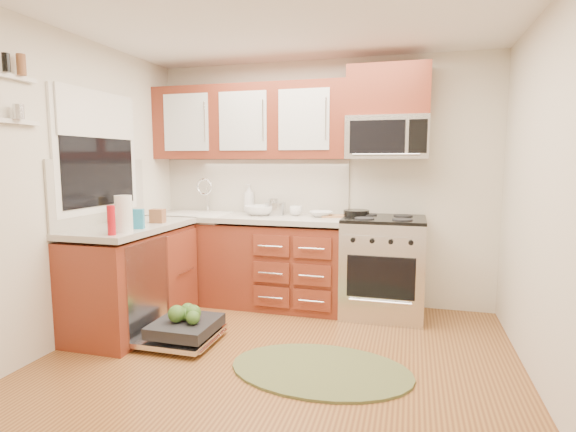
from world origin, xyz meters
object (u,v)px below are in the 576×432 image
(rug, at_px, (321,370))
(cutting_board, at_px, (334,216))
(upper_cabinets, at_px, (249,122))
(bowl_a, at_px, (321,214))
(range, at_px, (383,266))
(sink, at_px, (198,225))
(dishwasher, at_px, (181,331))
(stock_pot, at_px, (275,209))
(skillet, at_px, (356,212))
(cup, at_px, (296,211))
(bowl_b, at_px, (260,210))
(microwave, at_px, (387,138))
(paper_towel_roll, at_px, (124,214))

(rug, distance_m, cutting_board, 1.71)
(upper_cabinets, relative_size, bowl_a, 9.02)
(range, height_order, rug, range)
(sink, relative_size, dishwasher, 0.89)
(stock_pot, bearing_deg, sink, -171.08)
(sink, height_order, dishwasher, sink)
(upper_cabinets, bearing_deg, bowl_a, -4.41)
(skillet, height_order, cup, cup)
(skillet, xyz_separation_m, cup, (-0.61, -0.03, 0.00))
(bowl_b, bearing_deg, bowl_a, 3.11)
(cutting_board, bearing_deg, bowl_a, -170.89)
(upper_cabinets, height_order, microwave, upper_cabinets)
(microwave, height_order, rug, microwave)
(rug, bearing_deg, cup, 111.10)
(upper_cabinets, bearing_deg, sink, -163.55)
(paper_towel_roll, distance_m, cup, 1.73)
(sink, distance_m, skillet, 1.67)
(sink, xyz_separation_m, dishwasher, (0.39, -1.12, -0.70))
(upper_cabinets, relative_size, cup, 16.09)
(stock_pot, bearing_deg, skillet, 1.03)
(dishwasher, distance_m, rug, 1.22)
(stock_pot, xyz_separation_m, paper_towel_roll, (-0.82, -1.39, 0.08))
(upper_cabinets, relative_size, paper_towel_roll, 7.08)
(dishwasher, relative_size, stock_pot, 3.25)
(range, bearing_deg, sink, -179.70)
(microwave, relative_size, rug, 0.59)
(range, xyz_separation_m, microwave, (0.00, 0.12, 1.23))
(microwave, height_order, stock_pot, microwave)
(stock_pot, distance_m, bowl_a, 0.49)
(paper_towel_roll, bearing_deg, range, 33.48)
(bowl_b, bearing_deg, rug, -56.12)
(microwave, bearing_deg, skillet, 177.31)
(skillet, relative_size, cup, 1.99)
(rug, distance_m, bowl_a, 1.72)
(microwave, xyz_separation_m, stock_pot, (-1.11, -0.00, -0.71))
(cutting_board, distance_m, cup, 0.39)
(sink, bearing_deg, bowl_a, 4.16)
(dishwasher, distance_m, cutting_board, 1.82)
(skillet, xyz_separation_m, stock_pot, (-0.83, -0.01, 0.02))
(upper_cabinets, relative_size, stock_pot, 9.52)
(dishwasher, xyz_separation_m, cup, (0.65, 1.23, 0.88))
(paper_towel_roll, bearing_deg, rug, -1.76)
(range, distance_m, sink, 1.96)
(paper_towel_roll, bearing_deg, cup, 53.05)
(rug, bearing_deg, microwave, 76.81)
(sink, relative_size, rug, 0.48)
(cup, bearing_deg, bowl_b, -171.65)
(range, distance_m, skillet, 0.59)
(bowl_b, bearing_deg, upper_cabinets, 146.39)
(upper_cabinets, bearing_deg, range, -5.89)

